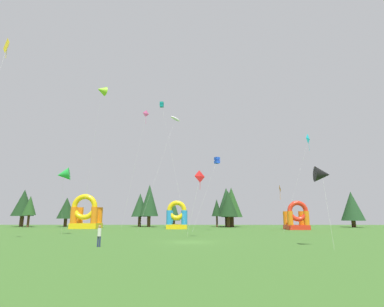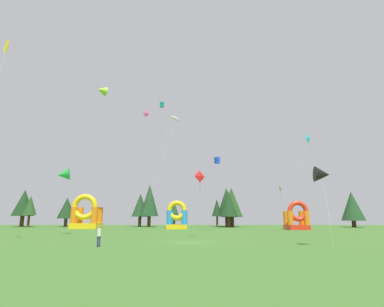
# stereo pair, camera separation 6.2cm
# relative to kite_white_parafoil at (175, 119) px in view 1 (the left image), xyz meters

# --- Properties ---
(ground_plane) EXTENTS (120.00, 120.00, 0.00)m
(ground_plane) POSITION_rel_kite_white_parafoil_xyz_m (3.63, -28.09, -22.22)
(ground_plane) COLOR #3D6B28
(kite_white_parafoil) EXTENTS (6.98, 8.35, 22.85)m
(kite_white_parafoil) POSITION_rel_kite_white_parafoil_xyz_m (0.00, 0.00, 0.00)
(kite_white_parafoil) COLOR white
(kite_white_parafoil) RESTS_ON ground_plane
(kite_blue_box) EXTENTS (4.90, 3.20, 12.76)m
(kite_blue_box) POSITION_rel_kite_white_parafoil_xyz_m (7.94, -7.03, -10.04)
(kite_blue_box) COLOR blue
(kite_blue_box) RESTS_ON ground_plane
(kite_black_delta) EXTENTS (1.53, 2.39, 6.84)m
(kite_black_delta) POSITION_rel_kite_white_parafoil_xyz_m (15.14, -33.28, -16.12)
(kite_black_delta) COLOR black
(kite_black_delta) RESTS_ON ground_plane
(kite_lime_delta) EXTENTS (4.59, 4.84, 27.13)m
(kite_lime_delta) POSITION_rel_kite_white_parafoil_xyz_m (-13.85, -5.57, 3.96)
(kite_lime_delta) COLOR #8CD826
(kite_lime_delta) RESTS_ON ground_plane
(kite_orange_diamond) EXTENTS (2.35, 1.93, 7.74)m
(kite_orange_diamond) POSITION_rel_kite_white_parafoil_xyz_m (19.12, -5.37, -15.00)
(kite_orange_diamond) COLOR orange
(kite_orange_diamond) RESTS_ON ground_plane
(kite_yellow_diamond) EXTENTS (1.15, 5.26, 20.71)m
(kite_yellow_diamond) POSITION_rel_kite_white_parafoil_xyz_m (-15.65, -30.76, -2.26)
(kite_yellow_diamond) COLOR yellow
(kite_yellow_diamond) RESTS_ON ground_plane
(kite_cyan_diamond) EXTENTS (5.83, 1.04, 15.94)m
(kite_cyan_diamond) POSITION_rel_kite_white_parafoil_xyz_m (23.36, -9.79, -6.97)
(kite_cyan_diamond) COLOR #19B7CC
(kite_cyan_diamond) RESTS_ON ground_plane
(kite_pink_diamond) EXTENTS (4.40, 0.85, 22.03)m
(kite_pink_diamond) POSITION_rel_kite_white_parafoil_xyz_m (-5.22, -5.15, -0.95)
(kite_pink_diamond) COLOR #EA599E
(kite_pink_diamond) RESTS_ON ground_plane
(kite_teal_box) EXTENTS (5.51, 0.77, 25.45)m
(kite_teal_box) POSITION_rel_kite_white_parafoil_xyz_m (-2.74, -1.17, 2.61)
(kite_teal_box) COLOR #0C7F7A
(kite_teal_box) RESTS_ON ground_plane
(kite_green_delta) EXTENTS (2.28, 3.80, 9.33)m
(kite_green_delta) POSITION_rel_kite_white_parafoil_xyz_m (-14.57, -17.34, -13.91)
(kite_green_delta) COLOR green
(kite_green_delta) RESTS_ON ground_plane
(kite_red_diamond) EXTENTS (2.23, 0.84, 7.85)m
(kite_red_diamond) POSITION_rel_kite_white_parafoil_xyz_m (4.73, -22.49, -14.96)
(kite_red_diamond) COLOR red
(kite_red_diamond) RESTS_ON ground_plane
(person_midfield) EXTENTS (0.33, 0.33, 1.79)m
(person_midfield) POSITION_rel_kite_white_parafoil_xyz_m (-4.11, -32.91, -21.16)
(person_midfield) COLOR navy
(person_midfield) RESTS_ON ground_plane
(inflatable_red_slide) EXTENTS (5.51, 4.73, 7.01)m
(inflatable_red_slide) POSITION_rel_kite_white_parafoil_xyz_m (-18.63, 4.04, -19.66)
(inflatable_red_slide) COLOR yellow
(inflatable_red_slide) RESTS_ON ground_plane
(inflatable_blue_arch) EXTENTS (4.12, 4.09, 5.61)m
(inflatable_blue_arch) POSITION_rel_kite_white_parafoil_xyz_m (0.36, 2.91, -20.13)
(inflatable_blue_arch) COLOR yellow
(inflatable_blue_arch) RESTS_ON ground_plane
(inflatable_yellow_castle) EXTENTS (4.11, 3.79, 5.43)m
(inflatable_yellow_castle) POSITION_rel_kite_white_parafoil_xyz_m (23.58, -0.03, -20.22)
(inflatable_yellow_castle) COLOR red
(inflatable_yellow_castle) RESTS_ON ground_plane
(tree_row_0) EXTENTS (5.21, 5.21, 9.04)m
(tree_row_0) POSITION_rel_kite_white_parafoil_xyz_m (-38.72, 16.01, -16.49)
(tree_row_0) COLOR #4C331E
(tree_row_0) RESTS_ON ground_plane
(tree_row_1) EXTENTS (3.00, 3.00, 7.27)m
(tree_row_1) POSITION_rel_kite_white_parafoil_xyz_m (-34.86, 11.96, -17.27)
(tree_row_1) COLOR #4C331E
(tree_row_1) RESTS_ON ground_plane
(tree_row_2) EXTENTS (4.29, 4.29, 7.09)m
(tree_row_2) POSITION_rel_kite_white_parafoil_xyz_m (-27.67, 15.57, -17.75)
(tree_row_2) COLOR #4C331E
(tree_row_2) RESTS_ON ground_plane
(tree_row_3) EXTENTS (4.10, 4.10, 8.09)m
(tree_row_3) POSITION_rel_kite_white_parafoil_xyz_m (-9.66, 16.31, -17.03)
(tree_row_3) COLOR #4C331E
(tree_row_3) RESTS_ON ground_plane
(tree_row_4) EXTENTS (4.50, 4.50, 10.18)m
(tree_row_4) POSITION_rel_kite_white_parafoil_xyz_m (-7.14, 14.74, -15.93)
(tree_row_4) COLOR #4C331E
(tree_row_4) RESTS_ON ground_plane
(tree_row_5) EXTENTS (2.83, 2.83, 5.90)m
(tree_row_5) POSITION_rel_kite_white_parafoil_xyz_m (-0.86, 11.92, -18.55)
(tree_row_5) COLOR #4C331E
(tree_row_5) RESTS_ON ground_plane
(tree_row_6) EXTENTS (2.47, 2.47, 6.54)m
(tree_row_6) POSITION_rel_kite_white_parafoil_xyz_m (9.27, 14.51, -17.77)
(tree_row_6) COLOR #4C331E
(tree_row_6) RESTS_ON ground_plane
(tree_row_7) EXTENTS (4.48, 4.48, 8.40)m
(tree_row_7) POSITION_rel_kite_white_parafoil_xyz_m (11.76, 12.05, -16.87)
(tree_row_7) COLOR #4C331E
(tree_row_7) RESTS_ON ground_plane
(tree_row_8) EXTENTS (4.86, 4.86, 9.52)m
(tree_row_8) POSITION_rel_kite_white_parafoil_xyz_m (11.85, 16.82, -16.23)
(tree_row_8) COLOR #4C331E
(tree_row_8) RESTS_ON ground_plane
(tree_row_9) EXTENTS (5.15, 5.15, 9.42)m
(tree_row_9) POSITION_rel_kite_white_parafoil_xyz_m (12.89, 14.81, -16.42)
(tree_row_9) COLOR #4C331E
(tree_row_9) RESTS_ON ground_plane
(tree_row_10) EXTENTS (5.20, 5.20, 8.21)m
(tree_row_10) POSITION_rel_kite_white_parafoil_xyz_m (40.80, 12.57, -17.39)
(tree_row_10) COLOR #4C331E
(tree_row_10) RESTS_ON ground_plane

